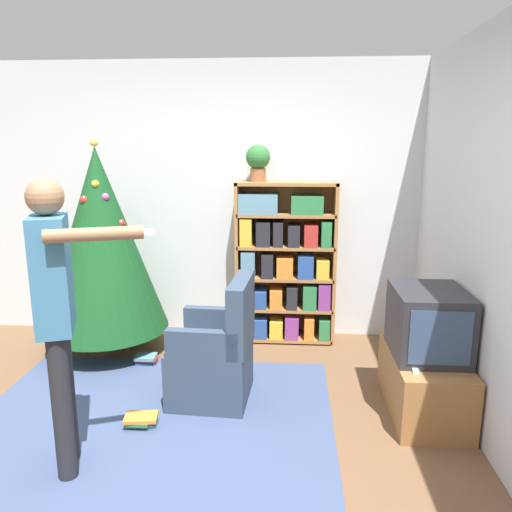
# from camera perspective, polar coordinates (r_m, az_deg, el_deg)

# --- Properties ---
(ground_plane) EXTENTS (14.00, 14.00, 0.00)m
(ground_plane) POSITION_cam_1_polar(r_m,az_deg,el_deg) (3.25, -11.26, -22.20)
(ground_plane) COLOR brown
(wall_back) EXTENTS (8.00, 0.10, 2.60)m
(wall_back) POSITION_cam_1_polar(r_m,az_deg,el_deg) (4.86, -5.19, 6.19)
(wall_back) COLOR silver
(wall_back) RESTS_ON ground_plane
(area_rug) EXTENTS (2.46, 2.11, 0.01)m
(area_rug) POSITION_cam_1_polar(r_m,az_deg,el_deg) (3.59, -12.12, -18.57)
(area_rug) COLOR #3D4C70
(area_rug) RESTS_ON ground_plane
(bookshelf) EXTENTS (0.92, 0.31, 1.51)m
(bookshelf) POSITION_cam_1_polar(r_m,az_deg,el_deg) (4.67, 3.26, -0.94)
(bookshelf) COLOR #A8703D
(bookshelf) RESTS_ON ground_plane
(tv_stand) EXTENTS (0.48, 0.89, 0.43)m
(tv_stand) POSITION_cam_1_polar(r_m,az_deg,el_deg) (3.79, 18.59, -13.55)
(tv_stand) COLOR #996638
(tv_stand) RESTS_ON ground_plane
(television) EXTENTS (0.47, 0.57, 0.46)m
(television) POSITION_cam_1_polar(r_m,az_deg,el_deg) (3.61, 19.10, -7.19)
(television) COLOR #28282D
(television) RESTS_ON tv_stand
(game_remote) EXTENTS (0.04, 0.12, 0.02)m
(game_remote) POSITION_cam_1_polar(r_m,az_deg,el_deg) (3.42, 17.61, -12.15)
(game_remote) COLOR white
(game_remote) RESTS_ON tv_stand
(christmas_tree) EXTENTS (1.10, 1.10, 1.89)m
(christmas_tree) POSITION_cam_1_polar(r_m,az_deg,el_deg) (4.55, -17.30, 1.62)
(christmas_tree) COLOR #4C3323
(christmas_tree) RESTS_ON ground_plane
(armchair) EXTENTS (0.60, 0.59, 0.92)m
(armchair) POSITION_cam_1_polar(r_m,az_deg,el_deg) (3.73, -4.58, -11.46)
(armchair) COLOR #334256
(armchair) RESTS_ON ground_plane
(standing_person) EXTENTS (0.72, 0.45, 1.68)m
(standing_person) POSITION_cam_1_polar(r_m,az_deg,el_deg) (2.93, -21.83, -5.14)
(standing_person) COLOR #232328
(standing_person) RESTS_ON ground_plane
(potted_plant) EXTENTS (0.22, 0.22, 0.33)m
(potted_plant) POSITION_cam_1_polar(r_m,az_deg,el_deg) (4.56, 0.23, 10.87)
(potted_plant) COLOR #935B38
(potted_plant) RESTS_ON bookshelf
(book_pile_near_tree) EXTENTS (0.19, 0.15, 0.07)m
(book_pile_near_tree) POSITION_cam_1_polar(r_m,az_deg,el_deg) (4.48, -12.46, -11.41)
(book_pile_near_tree) COLOR #284C93
(book_pile_near_tree) RESTS_ON ground_plane
(book_pile_by_chair) EXTENTS (0.23, 0.17, 0.08)m
(book_pile_by_chair) POSITION_cam_1_polar(r_m,az_deg,el_deg) (3.60, -13.02, -17.80)
(book_pile_by_chair) COLOR #5B899E
(book_pile_by_chair) RESTS_ON ground_plane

